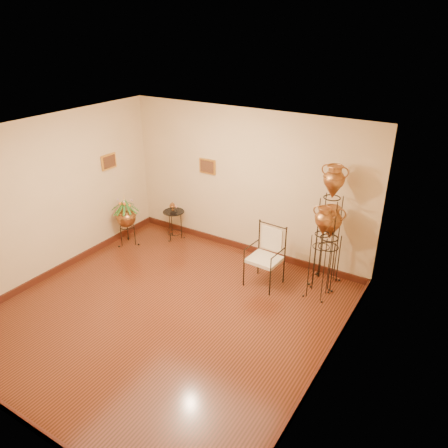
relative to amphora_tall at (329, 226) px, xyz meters
The scene contains 8 objects.
ground 2.99m from the amphora_tall, 129.29° to the right, with size 5.00×5.00×0.00m, color maroon.
room_shell 2.85m from the amphora_tall, 129.48° to the right, with size 5.02×5.02×2.81m.
amphora_tall is the anchor object (origin of this frame).
amphora_mid 0.51m from the amphora_tall, 84.35° to the right, with size 0.40×0.40×1.62m.
amphora_short 0.37m from the amphora_tall, ahead, with size 0.57×0.57×1.48m.
planter_urn 4.00m from the amphora_tall, 169.80° to the right, with size 0.80×0.80×1.13m.
armchair 1.19m from the amphora_tall, 145.86° to the right, with size 0.63×0.59×1.06m.
side_table 3.35m from the amphora_tall, behind, with size 0.57×0.57×0.78m.
Camera 1 is at (3.72, -4.28, 4.19)m, focal length 35.00 mm.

